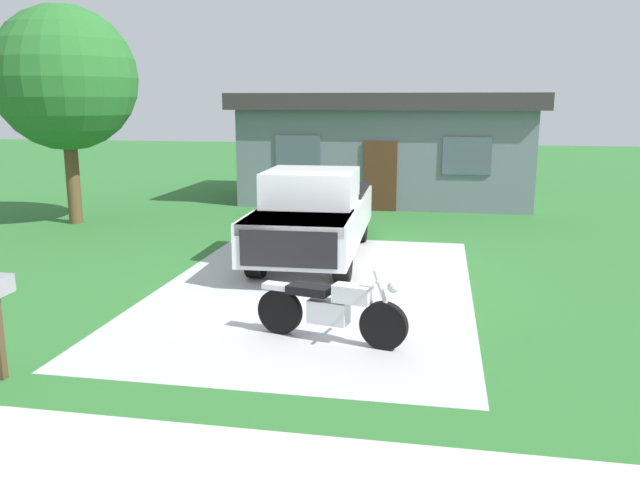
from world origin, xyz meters
TOP-DOWN VIEW (x-y plane):
  - ground_plane at (0.00, 0.00)m, footprint 80.00×80.00m
  - driveway_pad at (0.00, 0.00)m, footprint 5.47×8.51m
  - sidewalk_strip at (0.00, -6.00)m, footprint 36.00×1.80m
  - motorcycle at (0.71, -2.49)m, footprint 2.18×0.84m
  - pickup_truck at (-0.47, 2.43)m, footprint 2.16×5.68m
  - shade_tree at (-7.62, 5.04)m, footprint 3.74×3.74m
  - neighbor_house at (0.35, 11.08)m, footprint 9.60×5.60m

SIDE VIEW (x-z plane):
  - ground_plane at x=0.00m, z-range 0.00..0.00m
  - driveway_pad at x=0.00m, z-range 0.00..0.01m
  - sidewalk_strip at x=0.00m, z-range 0.00..0.01m
  - motorcycle at x=0.71m, z-range -0.07..1.02m
  - pickup_truck at x=-0.47m, z-range 0.00..1.90m
  - neighbor_house at x=0.35m, z-range 0.04..3.54m
  - shade_tree at x=-7.62m, z-range 0.97..6.69m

